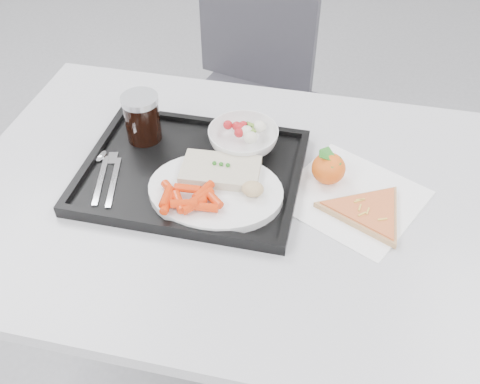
{
  "coord_description": "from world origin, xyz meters",
  "views": [
    {
      "loc": [
        0.15,
        -0.47,
        1.5
      ],
      "look_at": [
        -0.02,
        0.28,
        0.77
      ],
      "focal_mm": 40.0,
      "sensor_mm": 36.0,
      "label": 1
    }
  ],
  "objects_px": {
    "chair": "(249,80)",
    "dinner_plate": "(216,191)",
    "tray": "(192,173)",
    "cola_glass": "(142,117)",
    "pizza_slice": "(368,212)",
    "salad_bowl": "(243,139)",
    "table": "(249,217)",
    "tangerine": "(329,168)"
  },
  "relations": [
    {
      "from": "table",
      "to": "pizza_slice",
      "type": "relative_size",
      "value": 5.56
    },
    {
      "from": "pizza_slice",
      "to": "chair",
      "type": "bearing_deg",
      "value": 117.09
    },
    {
      "from": "table",
      "to": "salad_bowl",
      "type": "xyz_separation_m",
      "value": [
        -0.04,
        0.13,
        0.11
      ]
    },
    {
      "from": "salad_bowl",
      "to": "cola_glass",
      "type": "bearing_deg",
      "value": -176.63
    },
    {
      "from": "chair",
      "to": "pizza_slice",
      "type": "xyz_separation_m",
      "value": [
        0.39,
        -0.77,
        0.22
      ]
    },
    {
      "from": "tray",
      "to": "pizza_slice",
      "type": "xyz_separation_m",
      "value": [
        0.37,
        -0.04,
        0.0
      ]
    },
    {
      "from": "table",
      "to": "pizza_slice",
      "type": "xyz_separation_m",
      "value": [
        0.24,
        -0.01,
        0.08
      ]
    },
    {
      "from": "salad_bowl",
      "to": "pizza_slice",
      "type": "distance_m",
      "value": 0.31
    },
    {
      "from": "cola_glass",
      "to": "tray",
      "type": "bearing_deg",
      "value": -32.32
    },
    {
      "from": "tray",
      "to": "pizza_slice",
      "type": "height_order",
      "value": "tray"
    },
    {
      "from": "dinner_plate",
      "to": "pizza_slice",
      "type": "height_order",
      "value": "dinner_plate"
    },
    {
      "from": "chair",
      "to": "dinner_plate",
      "type": "xyz_separation_m",
      "value": [
        0.09,
        -0.79,
        0.24
      ]
    },
    {
      "from": "dinner_plate",
      "to": "pizza_slice",
      "type": "distance_m",
      "value": 0.3
    },
    {
      "from": "tangerine",
      "to": "pizza_slice",
      "type": "height_order",
      "value": "tangerine"
    },
    {
      "from": "dinner_plate",
      "to": "tangerine",
      "type": "bearing_deg",
      "value": 26.39
    },
    {
      "from": "cola_glass",
      "to": "dinner_plate",
      "type": "bearing_deg",
      "value": -35.9
    },
    {
      "from": "dinner_plate",
      "to": "salad_bowl",
      "type": "xyz_separation_m",
      "value": [
        0.02,
        0.16,
        0.01
      ]
    },
    {
      "from": "tangerine",
      "to": "salad_bowl",
      "type": "bearing_deg",
      "value": 164.26
    },
    {
      "from": "chair",
      "to": "dinner_plate",
      "type": "height_order",
      "value": "chair"
    },
    {
      "from": "dinner_plate",
      "to": "salad_bowl",
      "type": "bearing_deg",
      "value": 82.24
    },
    {
      "from": "cola_glass",
      "to": "tangerine",
      "type": "bearing_deg",
      "value": -5.6
    },
    {
      "from": "salad_bowl",
      "to": "table",
      "type": "bearing_deg",
      "value": -71.87
    },
    {
      "from": "tray",
      "to": "salad_bowl",
      "type": "xyz_separation_m",
      "value": [
        0.09,
        0.1,
        0.03
      ]
    },
    {
      "from": "tray",
      "to": "dinner_plate",
      "type": "relative_size",
      "value": 1.67
    },
    {
      "from": "table",
      "to": "cola_glass",
      "type": "distance_m",
      "value": 0.32
    },
    {
      "from": "tray",
      "to": "cola_glass",
      "type": "relative_size",
      "value": 4.17
    },
    {
      "from": "chair",
      "to": "pizza_slice",
      "type": "distance_m",
      "value": 0.89
    },
    {
      "from": "tray",
      "to": "salad_bowl",
      "type": "bearing_deg",
      "value": 48.15
    },
    {
      "from": "cola_glass",
      "to": "pizza_slice",
      "type": "distance_m",
      "value": 0.52
    },
    {
      "from": "table",
      "to": "chair",
      "type": "xyz_separation_m",
      "value": [
        -0.16,
        0.76,
        -0.15
      ]
    },
    {
      "from": "pizza_slice",
      "to": "tangerine",
      "type": "bearing_deg",
      "value": 136.74
    },
    {
      "from": "tray",
      "to": "cola_glass",
      "type": "bearing_deg",
      "value": 147.68
    },
    {
      "from": "salad_bowl",
      "to": "pizza_slice",
      "type": "relative_size",
      "value": 0.71
    },
    {
      "from": "table",
      "to": "chair",
      "type": "distance_m",
      "value": 0.79
    },
    {
      "from": "tray",
      "to": "salad_bowl",
      "type": "height_order",
      "value": "salad_bowl"
    },
    {
      "from": "salad_bowl",
      "to": "tangerine",
      "type": "xyz_separation_m",
      "value": [
        0.19,
        -0.05,
        -0.0
      ]
    },
    {
      "from": "cola_glass",
      "to": "pizza_slice",
      "type": "relative_size",
      "value": 0.5
    },
    {
      "from": "salad_bowl",
      "to": "cola_glass",
      "type": "height_order",
      "value": "cola_glass"
    },
    {
      "from": "tray",
      "to": "chair",
      "type": "bearing_deg",
      "value": 92.19
    },
    {
      "from": "cola_glass",
      "to": "salad_bowl",
      "type": "bearing_deg",
      "value": 3.37
    },
    {
      "from": "chair",
      "to": "tangerine",
      "type": "xyz_separation_m",
      "value": [
        0.31,
        -0.69,
        0.25
      ]
    },
    {
      "from": "chair",
      "to": "cola_glass",
      "type": "height_order",
      "value": "chair"
    }
  ]
}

